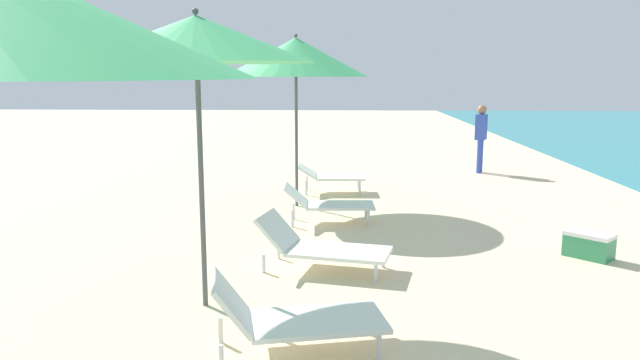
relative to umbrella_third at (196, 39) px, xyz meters
name	(u,v)px	position (x,y,z in m)	size (l,w,h in m)	color
umbrella_third	(196,39)	(0.00, 0.00, 0.00)	(2.15, 2.15, 2.80)	#4C4C51
lounger_third_shoreside	(320,246)	(1.07, 1.11, -2.24)	(1.58, 0.93, 0.63)	white
lounger_third_inland	(292,316)	(0.93, -0.94, -2.22)	(1.48, 0.89, 0.66)	white
umbrella_farthest	(296,57)	(0.53, 4.47, -0.04)	(2.36, 2.36, 2.86)	#4C4C51
lounger_farthest_shoreside	(330,176)	(1.08, 5.65, -2.20)	(1.28, 0.62, 0.54)	white
lounger_farthest_inland	(327,203)	(1.08, 3.28, -2.21)	(1.37, 0.62, 0.59)	white
person_walking_near	(481,132)	(4.42, 8.14, -1.60)	(0.34, 0.42, 1.53)	#334CB2
cooler_box	(589,245)	(4.33, 1.72, -2.37)	(0.61, 0.60, 0.31)	#338C59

